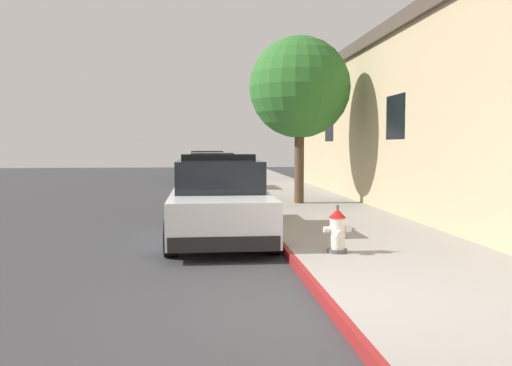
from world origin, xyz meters
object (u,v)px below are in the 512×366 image
parked_car_dark_far (207,166)px  parked_car_silver_ahead (212,173)px  police_cruiser (219,201)px  street_tree (300,88)px  fire_hydrant (337,231)px

parked_car_dark_far → parked_car_silver_ahead: bearing=-89.2°
parked_car_silver_ahead → parked_car_dark_far: 7.10m
police_cruiser → parked_car_dark_far: police_cruiser is taller
parked_car_dark_far → street_tree: 13.62m
police_cruiser → parked_car_silver_ahead: bearing=89.5°
police_cruiser → parked_car_dark_far: bearing=90.0°
police_cruiser → parked_car_silver_ahead: (0.10, 10.95, -0.00)m
street_tree → fire_hydrant: bearing=-95.8°
police_cruiser → parked_car_dark_far: (0.01, 18.05, -0.00)m
police_cruiser → fire_hydrant: 3.03m
fire_hydrant → parked_car_silver_ahead: bearing=97.2°
street_tree → parked_car_dark_far: bearing=101.0°
street_tree → police_cruiser: bearing=-117.1°
fire_hydrant → street_tree: 8.03m
parked_car_silver_ahead → street_tree: street_tree is taller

